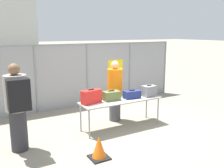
{
  "coord_description": "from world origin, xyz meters",
  "views": [
    {
      "loc": [
        -3.42,
        -5.18,
        2.48
      ],
      "look_at": [
        -0.03,
        0.72,
        1.05
      ],
      "focal_mm": 40.0,
      "sensor_mm": 36.0,
      "label": 1
    }
  ],
  "objects_px": {
    "suitcase_olive": "(111,96)",
    "suitcase_red": "(91,97)",
    "inspection_table": "(121,102)",
    "suitcase_grey": "(149,91)",
    "suitcase_navy": "(132,94)",
    "utility_trailer": "(76,80)",
    "security_worker_near": "(115,90)",
    "traffic_cone": "(99,148)",
    "traveler_hooded": "(17,104)"
  },
  "relations": [
    {
      "from": "inspection_table",
      "to": "traffic_cone",
      "type": "bearing_deg",
      "value": -136.44
    },
    {
      "from": "utility_trailer",
      "to": "traffic_cone",
      "type": "distance_m",
      "value": 6.32
    },
    {
      "from": "inspection_table",
      "to": "suitcase_grey",
      "type": "bearing_deg",
      "value": -4.8
    },
    {
      "from": "suitcase_navy",
      "to": "utility_trailer",
      "type": "distance_m",
      "value": 4.87
    },
    {
      "from": "suitcase_olive",
      "to": "utility_trailer",
      "type": "height_order",
      "value": "suitcase_olive"
    },
    {
      "from": "inspection_table",
      "to": "security_worker_near",
      "type": "height_order",
      "value": "security_worker_near"
    },
    {
      "from": "traveler_hooded",
      "to": "security_worker_near",
      "type": "height_order",
      "value": "traveler_hooded"
    },
    {
      "from": "inspection_table",
      "to": "suitcase_navy",
      "type": "bearing_deg",
      "value": -4.26
    },
    {
      "from": "suitcase_grey",
      "to": "utility_trailer",
      "type": "height_order",
      "value": "suitcase_grey"
    },
    {
      "from": "suitcase_navy",
      "to": "suitcase_grey",
      "type": "bearing_deg",
      "value": -5.13
    },
    {
      "from": "inspection_table",
      "to": "suitcase_grey",
      "type": "xyz_separation_m",
      "value": [
        0.85,
        -0.07,
        0.2
      ]
    },
    {
      "from": "traffic_cone",
      "to": "suitcase_olive",
      "type": "bearing_deg",
      "value": 51.55
    },
    {
      "from": "suitcase_navy",
      "to": "utility_trailer",
      "type": "xyz_separation_m",
      "value": [
        0.37,
        4.83,
        -0.46
      ]
    },
    {
      "from": "traveler_hooded",
      "to": "utility_trailer",
      "type": "bearing_deg",
      "value": 40.99
    },
    {
      "from": "suitcase_grey",
      "to": "security_worker_near",
      "type": "xyz_separation_m",
      "value": [
        -0.73,
        0.61,
        -0.02
      ]
    },
    {
      "from": "suitcase_red",
      "to": "suitcase_grey",
      "type": "xyz_separation_m",
      "value": [
        1.67,
        -0.14,
        -0.02
      ]
    },
    {
      "from": "suitcase_red",
      "to": "suitcase_olive",
      "type": "xyz_separation_m",
      "value": [
        0.57,
        0.0,
        -0.05
      ]
    },
    {
      "from": "suitcase_olive",
      "to": "suitcase_navy",
      "type": "bearing_deg",
      "value": -9.85
    },
    {
      "from": "suitcase_navy",
      "to": "security_worker_near",
      "type": "bearing_deg",
      "value": 109.15
    },
    {
      "from": "suitcase_olive",
      "to": "suitcase_grey",
      "type": "xyz_separation_m",
      "value": [
        1.1,
        -0.15,
        0.03
      ]
    },
    {
      "from": "security_worker_near",
      "to": "traffic_cone",
      "type": "relative_size",
      "value": 3.6
    },
    {
      "from": "inspection_table",
      "to": "suitcase_red",
      "type": "height_order",
      "value": "suitcase_red"
    },
    {
      "from": "suitcase_red",
      "to": "utility_trailer",
      "type": "height_order",
      "value": "suitcase_red"
    },
    {
      "from": "inspection_table",
      "to": "suitcase_grey",
      "type": "distance_m",
      "value": 0.88
    },
    {
      "from": "suitcase_grey",
      "to": "traffic_cone",
      "type": "distance_m",
      "value": 2.49
    },
    {
      "from": "utility_trailer",
      "to": "suitcase_red",
      "type": "bearing_deg",
      "value": -107.62
    },
    {
      "from": "suitcase_olive",
      "to": "suitcase_red",
      "type": "bearing_deg",
      "value": -179.53
    },
    {
      "from": "security_worker_near",
      "to": "traffic_cone",
      "type": "bearing_deg",
      "value": 64.74
    },
    {
      "from": "suitcase_navy",
      "to": "security_worker_near",
      "type": "xyz_separation_m",
      "value": [
        -0.19,
        0.56,
        0.02
      ]
    },
    {
      "from": "suitcase_navy",
      "to": "suitcase_grey",
      "type": "xyz_separation_m",
      "value": [
        0.53,
        -0.05,
        0.04
      ]
    },
    {
      "from": "suitcase_olive",
      "to": "security_worker_near",
      "type": "height_order",
      "value": "security_worker_near"
    },
    {
      "from": "suitcase_red",
      "to": "inspection_table",
      "type": "bearing_deg",
      "value": -4.93
    },
    {
      "from": "inspection_table",
      "to": "security_worker_near",
      "type": "bearing_deg",
      "value": 76.66
    },
    {
      "from": "suitcase_olive",
      "to": "suitcase_navy",
      "type": "distance_m",
      "value": 0.58
    },
    {
      "from": "inspection_table",
      "to": "utility_trailer",
      "type": "xyz_separation_m",
      "value": [
        0.69,
        4.81,
        -0.3
      ]
    },
    {
      "from": "suitcase_grey",
      "to": "security_worker_near",
      "type": "height_order",
      "value": "security_worker_near"
    },
    {
      "from": "suitcase_red",
      "to": "suitcase_olive",
      "type": "bearing_deg",
      "value": 0.47
    },
    {
      "from": "suitcase_grey",
      "to": "security_worker_near",
      "type": "bearing_deg",
      "value": 140.09
    },
    {
      "from": "suitcase_red",
      "to": "traveler_hooded",
      "type": "height_order",
      "value": "traveler_hooded"
    },
    {
      "from": "suitcase_grey",
      "to": "traveler_hooded",
      "type": "relative_size",
      "value": 0.2
    },
    {
      "from": "suitcase_olive",
      "to": "traffic_cone",
      "type": "relative_size",
      "value": 0.92
    },
    {
      "from": "suitcase_red",
      "to": "suitcase_navy",
      "type": "height_order",
      "value": "suitcase_red"
    },
    {
      "from": "suitcase_olive",
      "to": "inspection_table",
      "type": "bearing_deg",
      "value": -16.76
    },
    {
      "from": "inspection_table",
      "to": "utility_trailer",
      "type": "distance_m",
      "value": 4.87
    },
    {
      "from": "suitcase_grey",
      "to": "inspection_table",
      "type": "bearing_deg",
      "value": 175.2
    },
    {
      "from": "security_worker_near",
      "to": "utility_trailer",
      "type": "relative_size",
      "value": 0.5
    },
    {
      "from": "inspection_table",
      "to": "suitcase_navy",
      "type": "distance_m",
      "value": 0.36
    },
    {
      "from": "traveler_hooded",
      "to": "utility_trailer",
      "type": "distance_m",
      "value": 5.92
    },
    {
      "from": "suitcase_olive",
      "to": "traffic_cone",
      "type": "bearing_deg",
      "value": -128.45
    },
    {
      "from": "suitcase_olive",
      "to": "utility_trailer",
      "type": "distance_m",
      "value": 4.85
    }
  ]
}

